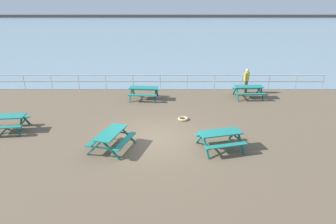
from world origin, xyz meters
TOP-DOWN VIEW (x-y plane):
  - ground_plane at (0.00, 0.00)m, footprint 30.00×24.00m
  - sea_band at (0.00, 52.75)m, footprint 142.00×90.00m
  - distant_shoreline at (0.00, 95.75)m, footprint 142.00×6.00m
  - seaward_railing at (-0.00, 7.75)m, footprint 23.07×0.07m
  - picnic_table_near_left at (5.75, 5.92)m, footprint 1.85×1.59m
  - picnic_table_near_right at (2.77, -0.99)m, footprint 2.12×1.90m
  - picnic_table_far_left at (-1.85, -1.02)m, footprint 1.95×2.15m
  - picnic_table_far_right at (-7.27, 0.81)m, footprint 1.97×1.73m
  - picnic_table_seaward at (-0.98, 5.66)m, footprint 1.93×1.69m
  - visitor at (5.87, 7.02)m, footprint 0.39×0.43m
  - rope_coil at (1.36, 2.20)m, footprint 0.55×0.55m

SIDE VIEW (x-z plane):
  - ground_plane at x=0.00m, z-range -0.20..0.00m
  - sea_band at x=0.00m, z-range 0.00..0.00m
  - distant_shoreline at x=0.00m, z-range -0.90..0.90m
  - rope_coil at x=1.36m, z-range 0.00..0.11m
  - picnic_table_near_left at x=5.75m, z-range 0.19..0.98m
  - picnic_table_near_right at x=2.77m, z-range 0.19..0.98m
  - picnic_table_far_left at x=-1.85m, z-range 0.19..0.98m
  - picnic_table_far_right at x=-7.27m, z-range 0.19..0.98m
  - picnic_table_seaward at x=-0.98m, z-range 0.19..0.98m
  - seaward_railing at x=0.00m, z-range 0.21..1.29m
  - visitor at x=5.87m, z-range 0.12..1.78m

